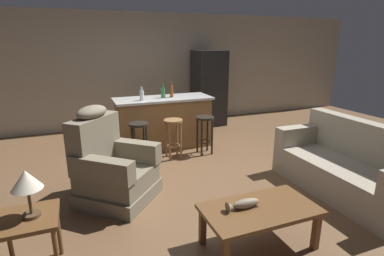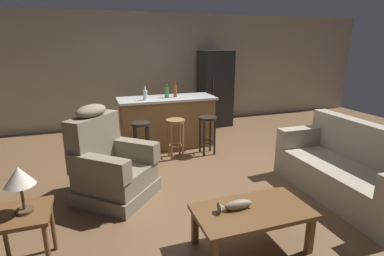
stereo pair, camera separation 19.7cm
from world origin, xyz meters
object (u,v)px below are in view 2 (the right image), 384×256
(bar_stool_left, at_px, (141,135))
(bottle_tall_green, at_px, (175,91))
(fish_figurine, at_px, (235,205))
(recliner_near_lamp, at_px, (110,166))
(table_lamp, at_px, (19,179))
(bar_stool_middle, at_px, (175,131))
(refrigerator, at_px, (215,88))
(couch, at_px, (350,171))
(bottle_wine_dark, at_px, (167,92))
(end_table, at_px, (22,223))
(bottle_short_amber, at_px, (145,95))
(kitchen_island, at_px, (167,122))
(coffee_table, at_px, (252,215))
(bar_stool_right, at_px, (207,128))

(bar_stool_left, height_order, bottle_tall_green, bottle_tall_green)
(fish_figurine, bearing_deg, recliner_near_lamp, 125.88)
(recliner_near_lamp, relative_size, table_lamp, 2.93)
(bar_stool_middle, bearing_deg, refrigerator, 50.61)
(couch, bearing_deg, table_lamp, 2.64)
(recliner_near_lamp, height_order, bottle_wine_dark, bottle_wine_dark)
(end_table, distance_m, bottle_short_amber, 3.15)
(bar_stool_left, height_order, bar_stool_middle, same)
(table_lamp, height_order, bottle_short_amber, bottle_short_amber)
(refrigerator, bearing_deg, kitchen_island, -141.12)
(couch, height_order, refrigerator, refrigerator)
(table_lamp, height_order, refrigerator, refrigerator)
(recliner_near_lamp, height_order, kitchen_island, recliner_near_lamp)
(fish_figurine, bearing_deg, refrigerator, 69.40)
(coffee_table, bearing_deg, kitchen_island, 90.31)
(kitchen_island, height_order, bottle_short_amber, bottle_short_amber)
(fish_figurine, relative_size, bottle_short_amber, 1.41)
(bar_stool_right, distance_m, bottle_wine_dark, 1.02)
(bar_stool_middle, height_order, bottle_short_amber, bottle_short_amber)
(refrigerator, distance_m, bottle_wine_dark, 1.92)
(end_table, xyz_separation_m, refrigerator, (3.47, 4.00, 0.42))
(couch, relative_size, kitchen_island, 1.06)
(kitchen_island, xyz_separation_m, bottle_wine_dark, (0.00, -0.01, 0.57))
(refrigerator, bearing_deg, end_table, -130.95)
(couch, relative_size, end_table, 3.40)
(recliner_near_lamp, distance_m, bar_stool_right, 2.05)
(bar_stool_middle, bearing_deg, bottle_short_amber, 128.96)
(coffee_table, height_order, end_table, end_table)
(refrigerator, xyz_separation_m, bottle_tall_green, (-1.32, -1.21, 0.19))
(coffee_table, distance_m, refrigerator, 4.65)
(fish_figurine, relative_size, recliner_near_lamp, 0.28)
(refrigerator, relative_size, bottle_tall_green, 5.57)
(fish_figurine, xyz_separation_m, bar_stool_middle, (0.13, 2.50, 0.01))
(recliner_near_lamp, relative_size, bottle_wine_dark, 4.55)
(fish_figurine, bearing_deg, bottle_tall_green, 84.42)
(kitchen_island, xyz_separation_m, refrigerator, (1.49, 1.20, 0.40))
(recliner_near_lamp, distance_m, table_lamp, 1.42)
(coffee_table, xyz_separation_m, end_table, (-2.00, 0.38, 0.10))
(end_table, distance_m, bar_stool_middle, 2.93)
(table_lamp, bearing_deg, bottle_short_amber, 60.39)
(coffee_table, xyz_separation_m, bar_stool_left, (-0.62, 2.55, 0.11))
(bar_stool_left, bearing_deg, bar_stool_right, 0.00)
(couch, xyz_separation_m, bar_stool_right, (-1.17, 2.03, 0.13))
(recliner_near_lamp, bearing_deg, fish_figurine, -12.66)
(table_lamp, distance_m, bottle_short_amber, 3.08)
(bar_stool_right, relative_size, bottle_wine_dark, 2.58)
(bar_stool_right, bearing_deg, refrigerator, 63.43)
(kitchen_island, xyz_separation_m, bottle_short_amber, (-0.42, -0.13, 0.56))
(bar_stool_left, bearing_deg, couch, -40.84)
(coffee_table, relative_size, table_lamp, 2.68)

